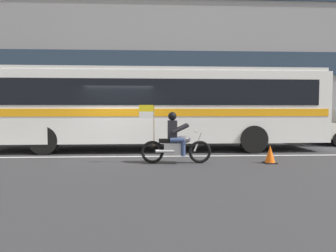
# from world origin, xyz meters

# --- Properties ---
(ground_plane) EXTENTS (60.00, 60.00, 0.00)m
(ground_plane) POSITION_xyz_m (0.00, 0.00, 0.00)
(ground_plane) COLOR #2B2B2D
(sidewalk_curb) EXTENTS (28.00, 3.80, 0.15)m
(sidewalk_curb) POSITION_xyz_m (0.00, 5.10, 0.07)
(sidewalk_curb) COLOR gray
(sidewalk_curb) RESTS_ON ground_plane
(lane_center_stripe) EXTENTS (26.60, 0.14, 0.01)m
(lane_center_stripe) POSITION_xyz_m (0.00, -0.60, 0.00)
(lane_center_stripe) COLOR silver
(lane_center_stripe) RESTS_ON ground_plane
(office_building_facade) EXTENTS (28.00, 0.89, 12.75)m
(office_building_facade) POSITION_xyz_m (0.00, 7.39, 6.38)
(office_building_facade) COLOR gray
(office_building_facade) RESTS_ON ground_plane
(transit_bus) EXTENTS (13.25, 2.75, 3.22)m
(transit_bus) POSITION_xyz_m (1.38, 1.19, 1.88)
(transit_bus) COLOR white
(transit_bus) RESTS_ON ground_plane
(motorcycle_with_rider) EXTENTS (2.20, 0.64, 1.78)m
(motorcycle_with_rider) POSITION_xyz_m (1.93, -1.95, 0.67)
(motorcycle_with_rider) COLOR black
(motorcycle_with_rider) RESTS_ON ground_plane
(traffic_cone) EXTENTS (0.36, 0.36, 0.55)m
(traffic_cone) POSITION_xyz_m (4.81, -2.09, 0.26)
(traffic_cone) COLOR #EA590F
(traffic_cone) RESTS_ON ground_plane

